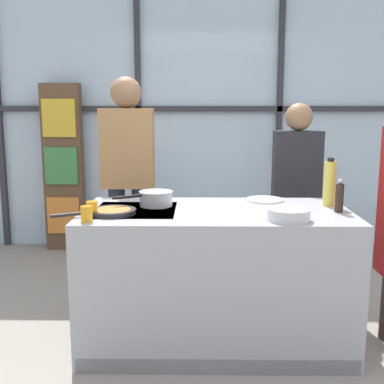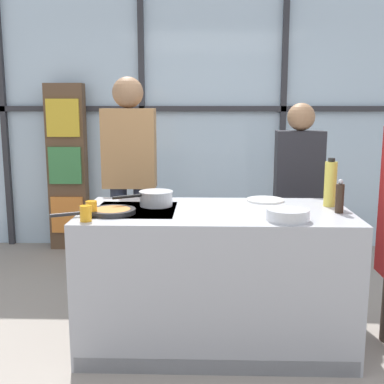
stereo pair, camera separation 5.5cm
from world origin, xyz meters
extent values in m
plane|color=gray|center=(0.00, 0.00, 0.00)|extent=(18.00, 18.00, 0.00)
cube|color=silver|center=(0.00, 2.32, 1.40)|extent=(6.40, 0.04, 2.80)
cube|color=#2D2D33|center=(0.00, 2.27, 1.54)|extent=(6.40, 0.06, 0.06)
cube|color=#2D2D33|center=(-0.77, 2.27, 1.40)|extent=(0.06, 0.06, 2.80)
cube|color=#2D2D33|center=(0.77, 2.27, 1.40)|extent=(0.06, 0.06, 2.80)
cube|color=brown|center=(-1.58, 2.14, 0.90)|extent=(0.41, 0.16, 1.81)
cube|color=orange|center=(-1.58, 2.04, 0.40)|extent=(0.35, 0.03, 0.40)
cube|color=#3D8447|center=(-1.58, 2.04, 0.94)|extent=(0.35, 0.03, 0.40)
cube|color=gold|center=(-1.58, 2.04, 1.45)|extent=(0.35, 0.03, 0.40)
cube|color=#A8AAB2|center=(0.00, 0.00, 0.45)|extent=(1.73, 0.85, 0.91)
cube|color=black|center=(-0.52, 0.00, 0.90)|extent=(0.52, 0.52, 0.01)
cube|color=black|center=(0.00, -0.41, 0.05)|extent=(1.69, 0.03, 0.10)
cylinder|color=#38383D|center=(-0.65, -0.12, 0.91)|extent=(0.13, 0.13, 0.01)
cylinder|color=#38383D|center=(-0.40, -0.12, 0.91)|extent=(0.13, 0.13, 0.01)
cylinder|color=#38383D|center=(-0.65, 0.12, 0.91)|extent=(0.13, 0.13, 0.01)
cylinder|color=#38383D|center=(-0.40, 0.12, 0.91)|extent=(0.13, 0.13, 0.01)
cylinder|color=#232838|center=(-0.60, 0.90, 0.45)|extent=(0.14, 0.14, 0.90)
cylinder|color=#232838|center=(-0.80, 0.90, 0.45)|extent=(0.14, 0.14, 0.90)
cube|color=#A37547|center=(-0.70, 0.90, 1.23)|extent=(0.43, 0.20, 0.65)
sphere|color=#8C6647|center=(-0.70, 0.90, 1.68)|extent=(0.25, 0.25, 0.25)
cylinder|color=#47382D|center=(0.79, 0.90, 0.40)|extent=(0.12, 0.12, 0.80)
cylinder|color=#47382D|center=(0.61, 0.90, 0.40)|extent=(0.12, 0.12, 0.80)
cube|color=#232328|center=(0.70, 0.90, 1.09)|extent=(0.39, 0.18, 0.57)
sphere|color=#8C6647|center=(0.70, 0.90, 1.48)|extent=(0.22, 0.22, 0.22)
cylinder|color=#232326|center=(-0.65, -0.12, 0.92)|extent=(0.29, 0.29, 0.03)
cylinder|color=#B26B2D|center=(-0.65, -0.12, 0.94)|extent=(0.23, 0.23, 0.01)
cylinder|color=#232326|center=(-0.88, -0.24, 0.93)|extent=(0.22, 0.12, 0.02)
cylinder|color=silver|center=(-0.40, 0.12, 0.96)|extent=(0.22, 0.22, 0.10)
cylinder|color=silver|center=(-0.40, 0.12, 1.01)|extent=(0.23, 0.23, 0.01)
cylinder|color=black|center=(-0.58, 0.02, 0.99)|extent=(0.18, 0.12, 0.02)
cylinder|color=white|center=(0.36, 0.31, 0.92)|extent=(0.27, 0.27, 0.01)
cylinder|color=silver|center=(0.42, -0.27, 0.94)|extent=(0.25, 0.25, 0.07)
cylinder|color=#4C4C51|center=(0.42, -0.27, 0.97)|extent=(0.21, 0.21, 0.01)
cylinder|color=#E0CC4C|center=(0.76, 0.15, 1.06)|extent=(0.08, 0.08, 0.30)
cylinder|color=black|center=(0.76, 0.15, 1.22)|extent=(0.04, 0.04, 0.02)
cylinder|color=#332319|center=(0.77, -0.05, 1.00)|extent=(0.05, 0.05, 0.18)
sphere|color=#B2B2B7|center=(0.77, -0.05, 1.11)|extent=(0.03, 0.03, 0.03)
cylinder|color=orange|center=(-0.76, -0.33, 0.96)|extent=(0.07, 0.07, 0.09)
cylinder|color=orange|center=(-0.76, -0.19, 0.96)|extent=(0.07, 0.07, 0.09)
camera|label=1|loc=(-0.12, -3.04, 1.58)|focal=45.00mm
camera|label=2|loc=(-0.06, -3.04, 1.58)|focal=45.00mm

